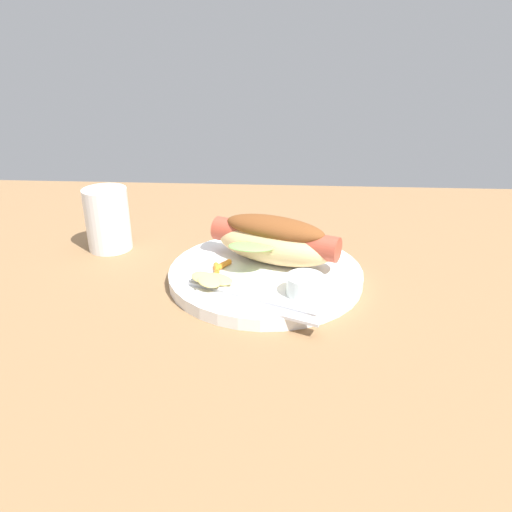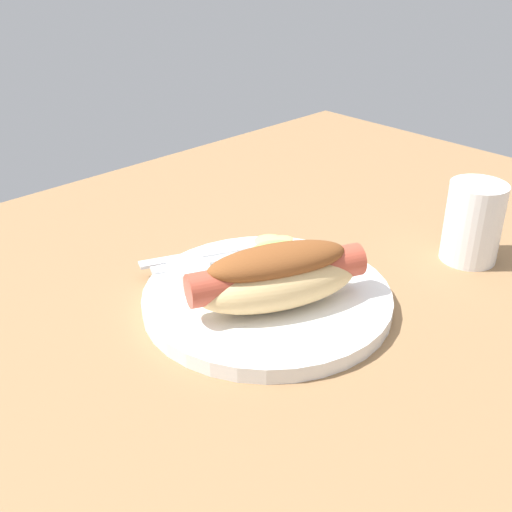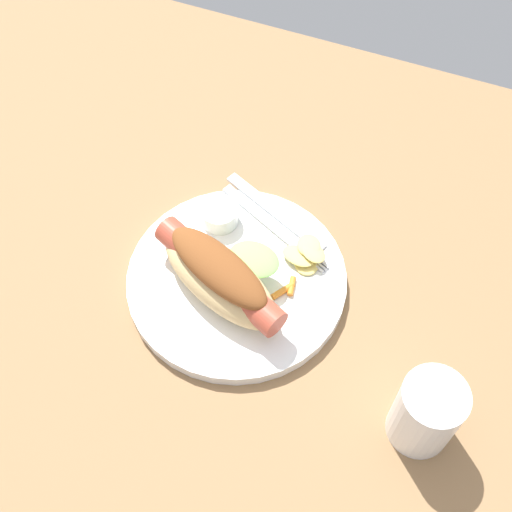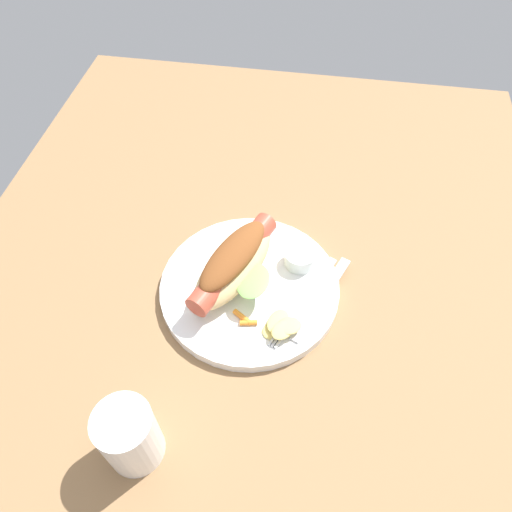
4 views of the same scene
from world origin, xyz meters
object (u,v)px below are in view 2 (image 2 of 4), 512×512
(chips_pile, at_px, (276,246))
(sauce_ramekin, at_px, (188,275))
(knife, at_px, (208,253))
(hot_dog, at_px, (277,276))
(plate, at_px, (267,298))
(carrot_garnish, at_px, (303,267))
(drinking_cup, at_px, (473,222))
(fork, at_px, (224,259))

(chips_pile, bearing_deg, sauce_ramekin, -6.29)
(knife, bearing_deg, hot_dog, -75.08)
(plate, relative_size, carrot_garnish, 7.45)
(sauce_ramekin, distance_m, knife, 0.07)
(plate, bearing_deg, sauce_ramekin, -52.67)
(chips_pile, xyz_separation_m, drinking_cup, (-0.18, 0.14, 0.02))
(knife, bearing_deg, sauce_ramekin, -124.52)
(plate, height_order, carrot_garnish, carrot_garnish)
(chips_pile, distance_m, drinking_cup, 0.23)
(chips_pile, bearing_deg, hot_dog, 45.32)
(hot_dog, bearing_deg, fork, 101.05)
(drinking_cup, bearing_deg, sauce_ramekin, -28.41)
(hot_dog, xyz_separation_m, sauce_ramekin, (0.04, -0.09, -0.02))
(fork, distance_m, chips_pile, 0.06)
(plate, distance_m, chips_pile, 0.09)
(carrot_garnish, bearing_deg, fork, -57.88)
(plate, xyz_separation_m, knife, (-0.01, -0.10, 0.01))
(chips_pile, xyz_separation_m, carrot_garnish, (0.01, 0.05, -0.01))
(fork, xyz_separation_m, chips_pile, (-0.05, 0.03, 0.01))
(plate, xyz_separation_m, sauce_ramekin, (0.05, -0.07, 0.02))
(knife, bearing_deg, chips_pile, -17.78)
(knife, bearing_deg, carrot_garnish, -39.06)
(sauce_ramekin, distance_m, carrot_garnish, 0.13)
(hot_dog, xyz_separation_m, drinking_cup, (-0.25, 0.07, -0.00))
(fork, bearing_deg, chips_pile, -3.90)
(sauce_ramekin, relative_size, fork, 0.28)
(hot_dog, bearing_deg, plate, 90.54)
(fork, relative_size, drinking_cup, 1.72)
(chips_pile, distance_m, carrot_garnish, 0.05)
(knife, height_order, drinking_cup, drinking_cup)
(chips_pile, bearing_deg, fork, -27.76)
(sauce_ramekin, xyz_separation_m, chips_pile, (-0.12, 0.01, -0.00))
(hot_dog, height_order, knife, hot_dog)
(knife, bearing_deg, drinking_cup, -16.98)
(plate, xyz_separation_m, fork, (-0.01, -0.08, 0.01))
(knife, relative_size, chips_pile, 2.56)
(carrot_garnish, bearing_deg, hot_dog, 22.20)
(fork, bearing_deg, drinking_cup, -13.23)
(knife, bearing_deg, plate, -71.54)
(carrot_garnish, bearing_deg, plate, 4.49)
(plate, relative_size, fork, 1.59)
(fork, height_order, carrot_garnish, carrot_garnish)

